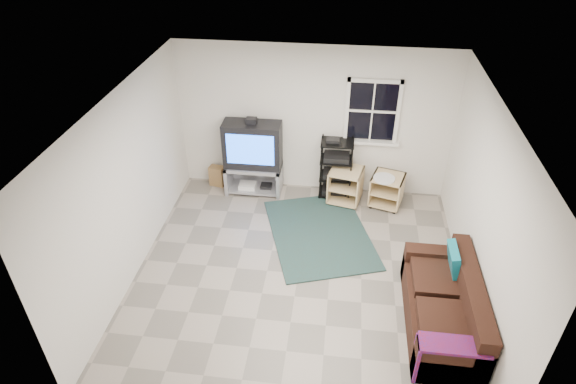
# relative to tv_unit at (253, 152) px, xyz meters

# --- Properties ---
(room) EXTENTS (4.60, 4.62, 4.60)m
(room) POSITION_rel_tv_unit_xyz_m (1.96, 0.23, 0.69)
(room) COLOR gray
(room) RESTS_ON ground
(tv_unit) EXTENTS (0.97, 0.49, 1.43)m
(tv_unit) POSITION_rel_tv_unit_xyz_m (0.00, 0.00, 0.00)
(tv_unit) COLOR #9C9DA4
(tv_unit) RESTS_ON ground
(av_rack) EXTENTS (0.55, 0.40, 1.09)m
(av_rack) POSITION_rel_tv_unit_xyz_m (1.43, 0.05, -0.31)
(av_rack) COLOR black
(av_rack) RESTS_ON ground
(side_table_left) EXTENTS (0.63, 0.63, 0.62)m
(side_table_left) POSITION_rel_tv_unit_xyz_m (1.62, -0.09, -0.45)
(side_table_left) COLOR #D9B985
(side_table_left) RESTS_ON ground
(side_table_right) EXTENTS (0.63, 0.63, 0.59)m
(side_table_right) POSITION_rel_tv_unit_xyz_m (2.31, -0.12, -0.46)
(side_table_right) COLOR #D9B985
(side_table_right) RESTS_ON ground
(sofa) EXTENTS (0.82, 1.84, 0.84)m
(sofa) POSITION_rel_tv_unit_xyz_m (2.91, -2.73, -0.49)
(sofa) COLOR black
(sofa) RESTS_ON ground
(shag_rug) EXTENTS (2.03, 2.38, 0.02)m
(shag_rug) POSITION_rel_tv_unit_xyz_m (1.25, -1.10, -0.77)
(shag_rug) COLOR black
(shag_rug) RESTS_ON ground
(paper_bag) EXTENTS (0.29, 0.22, 0.37)m
(paper_bag) POSITION_rel_tv_unit_xyz_m (-0.70, 0.11, -0.60)
(paper_bag) COLOR olive
(paper_bag) RESTS_ON ground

